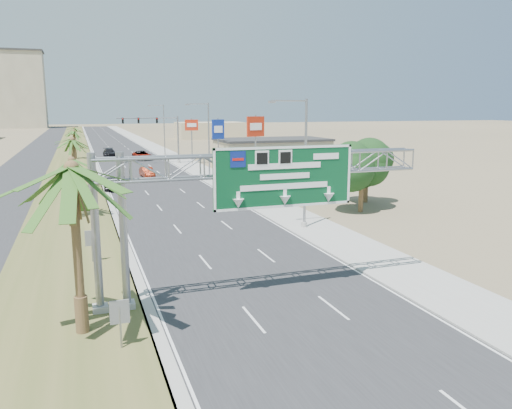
{
  "coord_description": "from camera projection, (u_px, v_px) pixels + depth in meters",
  "views": [
    {
      "loc": [
        -8.89,
        -12.73,
        9.3
      ],
      "look_at": [
        -0.07,
        12.08,
        4.2
      ],
      "focal_mm": 35.0,
      "sensor_mm": 36.0,
      "label": 1
    }
  ],
  "objects": [
    {
      "name": "ground",
      "position": [
        380.0,
        394.0,
        16.47
      ],
      "size": [
        600.0,
        600.0,
        0.0
      ],
      "primitive_type": "plane",
      "color": "#8C7A59",
      "rests_on": "ground"
    },
    {
      "name": "road",
      "position": [
        118.0,
        148.0,
        118.22
      ],
      "size": [
        12.0,
        300.0,
        0.02
      ],
      "primitive_type": "cube",
      "color": "#28282B",
      "rests_on": "ground"
    },
    {
      "name": "sidewalk_right",
      "position": [
        154.0,
        147.0,
        121.01
      ],
      "size": [
        4.0,
        300.0,
        0.1
      ],
      "primitive_type": "cube",
      "color": "#9E9B93",
      "rests_on": "ground"
    },
    {
      "name": "median_grass",
      "position": [
        73.0,
        149.0,
        114.92
      ],
      "size": [
        7.0,
        300.0,
        0.12
      ],
      "primitive_type": "cube",
      "color": "#4B5324",
      "rests_on": "ground"
    },
    {
      "name": "opposing_road",
      "position": [
        40.0,
        150.0,
        112.62
      ],
      "size": [
        8.0,
        300.0,
        0.02
      ],
      "primitive_type": "cube",
      "color": "#28282B",
      "rests_on": "ground"
    },
    {
      "name": "sign_gantry",
      "position": [
        252.0,
        176.0,
        24.15
      ],
      "size": [
        16.75,
        1.24,
        7.5
      ],
      "color": "gray",
      "rests_on": "ground"
    },
    {
      "name": "palm_near",
      "position": [
        71.0,
        170.0,
        19.53
      ],
      "size": [
        5.7,
        5.7,
        8.35
      ],
      "color": "brown",
      "rests_on": "ground"
    },
    {
      "name": "palm_row_b",
      "position": [
        72.0,
        161.0,
        42.01
      ],
      "size": [
        3.99,
        3.99,
        5.95
      ],
      "color": "brown",
      "rests_on": "ground"
    },
    {
      "name": "palm_row_c",
      "position": [
        72.0,
        141.0,
        56.67
      ],
      "size": [
        3.99,
        3.99,
        6.75
      ],
      "color": "brown",
      "rests_on": "ground"
    },
    {
      "name": "palm_row_d",
      "position": [
        74.0,
        142.0,
        73.55
      ],
      "size": [
        3.99,
        3.99,
        5.45
      ],
      "color": "brown",
      "rests_on": "ground"
    },
    {
      "name": "palm_row_e",
      "position": [
        74.0,
        132.0,
        91.0
      ],
      "size": [
        3.99,
        3.99,
        6.15
      ],
      "color": "brown",
      "rests_on": "ground"
    },
    {
      "name": "palm_row_f",
      "position": [
        74.0,
        129.0,
        114.2
      ],
      "size": [
        3.99,
        3.99,
        5.75
      ],
      "color": "brown",
      "rests_on": "ground"
    },
    {
      "name": "streetlight_near",
      "position": [
        303.0,
        169.0,
        38.33
      ],
      "size": [
        3.27,
        0.44,
        10.0
      ],
      "color": "gray",
      "rests_on": "ground"
    },
    {
      "name": "streetlight_mid",
      "position": [
        207.0,
        143.0,
        66.08
      ],
      "size": [
        3.27,
        0.44,
        10.0
      ],
      "color": "gray",
      "rests_on": "ground"
    },
    {
      "name": "streetlight_far",
      "position": [
        163.0,
        132.0,
        99.38
      ],
      "size": [
        3.27,
        0.44,
        10.0
      ],
      "color": "gray",
      "rests_on": "ground"
    },
    {
      "name": "signal_mast",
      "position": [
        166.0,
        135.0,
        83.83
      ],
      "size": [
        10.28,
        0.71,
        8.0
      ],
      "color": "gray",
      "rests_on": "ground"
    },
    {
      "name": "store_building",
      "position": [
        272.0,
        152.0,
        84.38
      ],
      "size": [
        18.0,
        10.0,
        4.0
      ],
      "primitive_type": "cube",
      "color": "tan",
      "rests_on": "ground"
    },
    {
      "name": "oak_near",
      "position": [
        362.0,
        162.0,
        44.6
      ],
      "size": [
        4.5,
        4.5,
        6.8
      ],
      "color": "brown",
      "rests_on": "ground"
    },
    {
      "name": "oak_far",
      "position": [
        367.0,
        164.0,
        49.42
      ],
      "size": [
        3.5,
        3.5,
        5.6
      ],
      "color": "brown",
      "rests_on": "ground"
    },
    {
      "name": "median_signback_a",
      "position": [
        120.0,
        316.0,
        19.18
      ],
      "size": [
        0.75,
        0.08,
        2.08
      ],
      "color": "gray",
      "rests_on": "ground"
    },
    {
      "name": "median_signback_b",
      "position": [
        91.0,
        241.0,
        30.05
      ],
      "size": [
        0.75,
        0.08,
        2.08
      ],
      "color": "gray",
      "rests_on": "ground"
    },
    {
      "name": "tower_distant",
      "position": [
        22.0,
        90.0,
        233.86
      ],
      "size": [
        20.0,
        16.0,
        35.0
      ],
      "primitive_type": "cube",
      "color": "gray",
      "rests_on": "ground"
    },
    {
      "name": "building_distant_right",
      "position": [
        209.0,
        130.0,
        155.37
      ],
      "size": [
        20.0,
        12.0,
        5.0
      ],
      "primitive_type": "cube",
      "color": "tan",
      "rests_on": "ground"
    },
    {
      "name": "car_left_lane",
      "position": [
        112.0,
        184.0,
        57.35
      ],
      "size": [
        2.09,
        4.5,
        1.49
      ],
      "primitive_type": "imported",
      "rotation": [
        0.0,
        0.0,
        -0.08
      ],
      "color": "black",
      "rests_on": "ground"
    },
    {
      "name": "car_mid_lane",
      "position": [
        147.0,
        172.0,
        68.2
      ],
      "size": [
        1.78,
        4.23,
        1.36
      ],
      "primitive_type": "imported",
      "rotation": [
        0.0,
        0.0,
        0.08
      ],
      "color": "maroon",
      "rests_on": "ground"
    },
    {
      "name": "car_right_lane",
      "position": [
        142.0,
        155.0,
        90.93
      ],
      "size": [
        3.25,
        6.05,
        1.61
      ],
      "primitive_type": "imported",
      "rotation": [
        0.0,
        0.0,
        0.1
      ],
      "color": "gray",
      "rests_on": "ground"
    },
    {
      "name": "car_far",
      "position": [
        109.0,
        153.0,
        96.78
      ],
      "size": [
        2.38,
        5.47,
        1.57
      ],
      "primitive_type": "imported",
      "rotation": [
        0.0,
        0.0,
        0.03
      ],
      "color": "black",
      "rests_on": "ground"
    },
    {
      "name": "pole_sign_red_near",
      "position": [
        256.0,
        130.0,
        59.97
      ],
      "size": [
        2.39,
        0.93,
        8.53
      ],
      "color": "gray",
      "rests_on": "ground"
    },
    {
      "name": "pole_sign_blue",
      "position": [
        218.0,
        131.0,
        77.29
      ],
      "size": [
        2.02,
        0.65,
        7.78
      ],
      "color": "gray",
      "rests_on": "ground"
    },
    {
      "name": "pole_sign_red_far",
      "position": [
        192.0,
        128.0,
        83.46
      ],
      "size": [
        2.22,
        0.69,
        7.62
      ],
      "color": "gray",
      "rests_on": "ground"
    }
  ]
}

